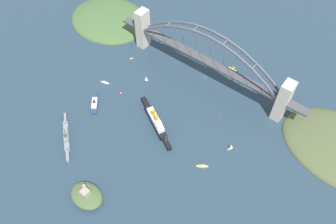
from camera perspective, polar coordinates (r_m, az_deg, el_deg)
The scene contains 15 objects.
ground_plane at distance 455.49m, azimuth 6.04°, elevation 5.69°, with size 1400.00×1400.00×0.00m, color #283D4C.
harbor_arch_bridge at distance 433.71m, azimuth 6.38°, elevation 8.42°, with size 264.96×17.04×72.63m.
headland_east_shore at distance 544.70m, azimuth -9.34°, elevation 14.61°, with size 121.67×102.59×21.78m.
ocean_liner at distance 402.58m, azimuth -2.05°, elevation -1.51°, with size 71.94×42.50×18.63m.
naval_cruiser at distance 409.17m, azimuth -16.26°, elevation -3.84°, with size 51.99×44.20×18.23m.
harbor_ferry_steamer at distance 430.63m, azimuth -11.89°, elevation 1.30°, with size 23.18×26.50×7.50m.
fort_island_mid_harbor at distance 366.57m, azimuth -13.17°, elevation -13.11°, with size 35.73×26.81×16.26m.
seaplane_taxiing_near_bridge at distance 467.65m, azimuth 10.50°, elevation 6.89°, with size 11.43×7.63×4.73m.
small_boat_0 at distance 438.07m, azimuth -7.77°, elevation 3.05°, with size 7.02×2.10×1.86m.
small_boat_1 at distance 390.98m, azimuth 10.27°, elevation -5.56°, with size 5.36×7.23×9.07m.
small_boat_3 at distance 477.55m, azimuth -5.94°, elevation 8.63°, with size 7.41×8.91×2.16m.
small_boat_4 at distance 378.47m, azimuth 5.64°, elevation -8.80°, with size 11.76×9.02×2.15m.
small_boat_6 at distance 446.68m, azimuth -3.58°, elevation 5.50°, with size 7.91×4.40×8.95m.
small_boat_7 at distance 452.81m, azimuth -10.27°, elevation 4.77°, with size 11.47×4.94×2.29m.
channel_marker_buoy at distance 417.95m, azimuth 8.40°, elevation -0.34°, with size 2.20×2.20×2.75m.
Camera 1 is at (-148.21, 273.10, 333.05)m, focal length 37.33 mm.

